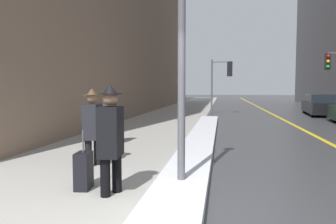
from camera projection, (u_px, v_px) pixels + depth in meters
The scene contains 11 objects.
sidewalk_slab at pixel (172, 116), 18.93m from camera, with size 4.00×80.00×0.01m.
road_centre_stripe at pixel (280, 118), 17.95m from camera, with size 0.16×80.00×0.00m.
snow_bank_curb at pixel (201, 139), 9.84m from camera, with size 0.83×14.69×0.17m.
lamp_post at pixel (182, 18), 5.00m from camera, with size 0.28×0.28×4.43m.
traffic_light_near at pixel (223, 75), 20.15m from camera, with size 1.31×0.34×3.40m.
traffic_light_far at pixel (336, 69), 18.03m from camera, with size 1.31×0.33×3.69m.
pedestrian_in_fedora at pixel (111, 135), 4.88m from camera, with size 0.36×0.54×1.67m.
pedestrian_nearside at pixel (92, 124), 6.70m from camera, with size 0.34×0.52×1.61m.
pedestrian_with_shoulder_bag at pixel (110, 115), 9.27m from camera, with size 0.33×0.70×1.55m.
parked_car_black at pixel (323, 105), 19.69m from camera, with size 2.28×4.80×1.26m.
rolling_suitcase at pixel (84, 171), 5.18m from camera, with size 0.25×0.38×0.95m.
Camera 1 is at (0.86, -3.64, 1.61)m, focal length 35.00 mm.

